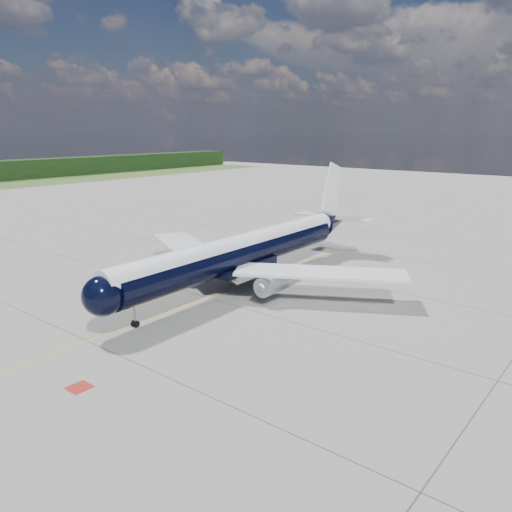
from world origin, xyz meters
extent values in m
plane|color=gray|center=(0.00, 30.00, 0.00)|extent=(320.00, 320.00, 0.00)
cube|color=#DEA00B|center=(0.00, 25.00, 0.00)|extent=(0.16, 160.00, 0.01)
cube|color=maroon|center=(6.80, -10.00, 0.00)|extent=(1.60, 1.60, 0.01)
cylinder|color=black|center=(0.24, 15.34, 3.99)|extent=(4.78, 36.22, 3.61)
sphere|color=black|center=(0.85, -3.66, 3.99)|extent=(3.73, 3.73, 3.61)
cone|color=black|center=(-0.49, 37.67, 4.56)|extent=(3.83, 6.77, 3.61)
cylinder|color=white|center=(0.24, 15.34, 4.90)|extent=(4.05, 38.09, 2.82)
cube|color=black|center=(0.86, -3.85, 4.52)|extent=(2.32, 1.21, 0.52)
cube|color=white|center=(-9.79, 16.45, 3.14)|extent=(18.48, 12.31, 0.30)
cube|color=white|center=(10.17, 17.09, 3.14)|extent=(18.20, 13.21, 0.30)
cube|color=black|center=(0.24, 15.34, 2.66)|extent=(4.30, 9.63, 0.95)
cylinder|color=silver|center=(-5.88, 13.24, 2.04)|extent=(2.27, 4.44, 2.13)
cylinder|color=silver|center=(6.47, 13.64, 2.04)|extent=(2.27, 4.44, 2.13)
sphere|color=gray|center=(-5.81, 11.25, 2.04)|extent=(1.08, 1.08, 1.05)
sphere|color=gray|center=(6.54, 11.65, 2.04)|extent=(1.08, 1.08, 1.05)
cube|color=white|center=(-5.88, 13.43, 2.76)|extent=(0.31, 3.05, 1.05)
cube|color=white|center=(6.47, 13.83, 2.76)|extent=(0.31, 3.05, 1.05)
cube|color=white|center=(-0.47, 37.20, 9.41)|extent=(0.50, 6.04, 8.10)
cube|color=white|center=(-0.49, 37.67, 5.32)|extent=(12.45, 3.44, 0.21)
cylinder|color=gray|center=(0.74, -0.33, 1.19)|extent=(0.18, 0.18, 2.00)
cylinder|color=black|center=(0.55, -0.34, 0.33)|extent=(0.19, 0.67, 0.67)
cylinder|color=black|center=(0.93, -0.33, 0.33)|extent=(0.19, 0.67, 0.67)
cylinder|color=gray|center=(-2.85, 16.67, 1.28)|extent=(0.26, 0.26, 1.81)
cylinder|color=gray|center=(3.23, 16.87, 1.28)|extent=(0.26, 0.26, 1.81)
cylinder|color=black|center=(-2.83, 16.15, 0.52)|extent=(0.46, 1.06, 1.05)
cylinder|color=black|center=(-2.87, 17.19, 0.52)|extent=(0.46, 1.06, 1.05)
cylinder|color=black|center=(3.25, 16.34, 0.52)|extent=(0.46, 1.06, 1.05)
cylinder|color=black|center=(3.21, 17.39, 0.52)|extent=(0.46, 1.06, 1.05)
camera|label=1|loc=(37.13, -27.22, 18.06)|focal=35.00mm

